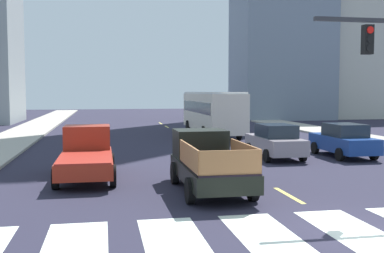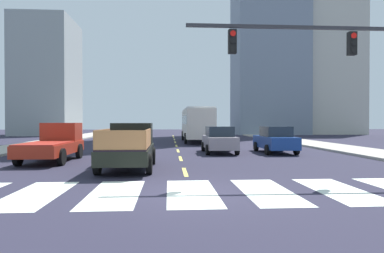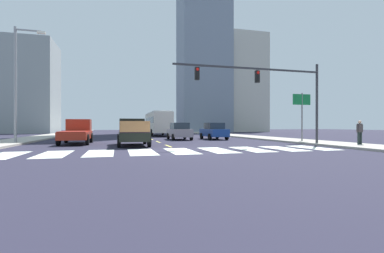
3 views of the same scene
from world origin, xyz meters
TOP-DOWN VIEW (x-y plane):
  - ground_plane at (0.00, 0.00)m, footprint 160.00×160.00m
  - sidewalk_right at (12.05, 18.00)m, footprint 3.54×110.00m
  - sidewalk_left at (-12.05, 18.00)m, footprint 3.54×110.00m
  - crosswalk_stripe_0 at (-8.70, 0.00)m, footprint 1.41×3.89m
  - crosswalk_stripe_1 at (-6.52, 0.00)m, footprint 1.41×3.89m
  - crosswalk_stripe_2 at (-4.35, 0.00)m, footprint 1.41×3.89m
  - crosswalk_stripe_3 at (-2.17, 0.00)m, footprint 1.41×3.89m
  - crosswalk_stripe_4 at (0.00, 0.00)m, footprint 1.41×3.89m
  - crosswalk_stripe_5 at (2.17, 0.00)m, footprint 1.41×3.89m
  - crosswalk_stripe_6 at (4.35, 0.00)m, footprint 1.41×3.89m
  - crosswalk_stripe_7 at (6.52, 0.00)m, footprint 1.41×3.89m
  - crosswalk_stripe_8 at (8.70, 0.00)m, footprint 1.41×3.89m
  - lane_dash_0 at (0.00, 4.00)m, footprint 0.16×2.40m
  - lane_dash_1 at (0.00, 9.00)m, footprint 0.16×2.40m
  - lane_dash_2 at (0.00, 14.00)m, footprint 0.16×2.40m
  - lane_dash_3 at (0.00, 19.00)m, footprint 0.16×2.40m
  - lane_dash_4 at (0.00, 24.00)m, footprint 0.16×2.40m
  - lane_dash_5 at (0.00, 29.00)m, footprint 0.16×2.40m
  - lane_dash_6 at (0.00, 34.00)m, footprint 0.16×2.40m
  - lane_dash_7 at (0.00, 39.00)m, footprint 0.16×2.40m
  - pickup_stakebed at (-2.38, 5.46)m, footprint 2.18×5.20m
  - pickup_dark at (-6.56, 8.46)m, footprint 2.18×5.20m
  - city_bus at (2.14, 24.23)m, footprint 2.72×10.80m
  - sedan_mid at (6.23, 11.95)m, footprint 2.02×4.40m
  - sedan_far at (2.61, 12.18)m, footprint 2.02×4.40m
  - traffic_signal_gantry at (7.24, 2.23)m, footprint 11.03×0.27m
  - direction_sign_green at (11.64, 4.98)m, footprint 1.70×0.12m
  - streetlight_left at (-10.83, 8.74)m, footprint 2.20×0.28m
  - pedestrian_waiting at (12.55, 0.06)m, footprint 0.53×0.34m
  - block_mid_left at (-19.00, 43.70)m, footprint 7.98×10.02m
  - block_mid_right at (24.80, 46.81)m, footprint 11.15×11.15m

SIDE VIEW (x-z plane):
  - ground_plane at x=0.00m, z-range 0.00..0.00m
  - lane_dash_0 at x=0.00m, z-range 0.00..0.01m
  - lane_dash_1 at x=0.00m, z-range 0.00..0.01m
  - lane_dash_2 at x=0.00m, z-range 0.00..0.01m
  - lane_dash_3 at x=0.00m, z-range 0.00..0.01m
  - lane_dash_4 at x=0.00m, z-range 0.00..0.01m
  - lane_dash_5 at x=0.00m, z-range 0.00..0.01m
  - lane_dash_6 at x=0.00m, z-range 0.00..0.01m
  - lane_dash_7 at x=0.00m, z-range 0.00..0.01m
  - crosswalk_stripe_0 at x=-8.70m, z-range 0.00..0.01m
  - crosswalk_stripe_1 at x=-6.52m, z-range 0.00..0.01m
  - crosswalk_stripe_2 at x=-4.35m, z-range 0.00..0.01m
  - crosswalk_stripe_3 at x=-2.17m, z-range 0.00..0.01m
  - crosswalk_stripe_4 at x=0.00m, z-range 0.00..0.01m
  - crosswalk_stripe_5 at x=2.17m, z-range 0.00..0.01m
  - crosswalk_stripe_6 at x=4.35m, z-range 0.00..0.01m
  - crosswalk_stripe_7 at x=6.52m, z-range 0.00..0.01m
  - crosswalk_stripe_8 at x=8.70m, z-range 0.00..0.01m
  - sidewalk_right at x=12.05m, z-range 0.00..0.15m
  - sidewalk_left at x=-12.05m, z-range 0.00..0.15m
  - sedan_mid at x=6.23m, z-range 0.00..1.72m
  - sedan_far at x=2.61m, z-range 0.00..1.72m
  - pickup_dark at x=-6.56m, z-range -0.06..1.90m
  - pickup_stakebed at x=-2.38m, z-range -0.04..1.92m
  - pedestrian_waiting at x=12.55m, z-range 0.30..1.94m
  - city_bus at x=2.14m, z-range 0.29..3.61m
  - direction_sign_green at x=11.64m, z-range 0.93..5.13m
  - traffic_signal_gantry at x=7.24m, z-range 1.27..7.27m
  - streetlight_left at x=-10.83m, z-range 0.47..9.47m
  - block_mid_left at x=-19.00m, z-range 0.00..17.42m
  - block_mid_right at x=24.80m, z-range 0.00..22.94m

